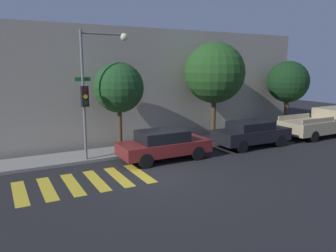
{
  "coord_description": "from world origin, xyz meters",
  "views": [
    {
      "loc": [
        -5.58,
        -11.14,
        4.35
      ],
      "look_at": [
        1.54,
        2.1,
        1.6
      ],
      "focal_mm": 35.0,
      "sensor_mm": 36.0,
      "label": 1
    }
  ],
  "objects_px": {
    "tree_midblock": "(215,73)",
    "tree_near_corner": "(119,88)",
    "sedan_near_corner": "(164,144)",
    "tree_far_end": "(288,82)",
    "sedan_middle": "(251,133)",
    "traffic_light_pole": "(94,81)",
    "pickup_truck": "(324,122)"
  },
  "relations": [
    {
      "from": "traffic_light_pole",
      "to": "tree_far_end",
      "type": "xyz_separation_m",
      "value": [
        13.06,
        0.71,
        -0.38
      ]
    },
    {
      "from": "traffic_light_pole",
      "to": "pickup_truck",
      "type": "relative_size",
      "value": 1.09
    },
    {
      "from": "traffic_light_pole",
      "to": "tree_midblock",
      "type": "bearing_deg",
      "value": 5.67
    },
    {
      "from": "sedan_middle",
      "to": "sedan_near_corner",
      "type": "bearing_deg",
      "value": -180.0
    },
    {
      "from": "sedan_near_corner",
      "to": "tree_near_corner",
      "type": "height_order",
      "value": "tree_near_corner"
    },
    {
      "from": "traffic_light_pole",
      "to": "tree_near_corner",
      "type": "relative_size",
      "value": 1.3
    },
    {
      "from": "sedan_near_corner",
      "to": "tree_near_corner",
      "type": "relative_size",
      "value": 0.94
    },
    {
      "from": "sedan_near_corner",
      "to": "tree_midblock",
      "type": "relative_size",
      "value": 0.75
    },
    {
      "from": "sedan_middle",
      "to": "tree_midblock",
      "type": "height_order",
      "value": "tree_midblock"
    },
    {
      "from": "sedan_middle",
      "to": "tree_far_end",
      "type": "bearing_deg",
      "value": 22.37
    },
    {
      "from": "sedan_near_corner",
      "to": "sedan_middle",
      "type": "relative_size",
      "value": 1.0
    },
    {
      "from": "sedan_middle",
      "to": "tree_near_corner",
      "type": "relative_size",
      "value": 0.94
    },
    {
      "from": "traffic_light_pole",
      "to": "sedan_near_corner",
      "type": "distance_m",
      "value": 4.31
    },
    {
      "from": "tree_near_corner",
      "to": "tree_far_end",
      "type": "height_order",
      "value": "tree_far_end"
    },
    {
      "from": "traffic_light_pole",
      "to": "tree_midblock",
      "type": "distance_m",
      "value": 7.19
    },
    {
      "from": "traffic_light_pole",
      "to": "sedan_middle",
      "type": "height_order",
      "value": "traffic_light_pole"
    },
    {
      "from": "sedan_near_corner",
      "to": "tree_midblock",
      "type": "bearing_deg",
      "value": 24.82
    },
    {
      "from": "tree_near_corner",
      "to": "sedan_near_corner",
      "type": "bearing_deg",
      "value": -54.34
    },
    {
      "from": "tree_far_end",
      "to": "traffic_light_pole",
      "type": "bearing_deg",
      "value": -176.89
    },
    {
      "from": "tree_midblock",
      "to": "pickup_truck",
      "type": "bearing_deg",
      "value": -15.55
    },
    {
      "from": "traffic_light_pole",
      "to": "sedan_near_corner",
      "type": "xyz_separation_m",
      "value": [
        2.86,
        -1.27,
        -2.97
      ]
    },
    {
      "from": "sedan_near_corner",
      "to": "sedan_middle",
      "type": "xyz_separation_m",
      "value": [
        5.38,
        0.0,
        0.01
      ]
    },
    {
      "from": "tree_midblock",
      "to": "tree_near_corner",
      "type": "bearing_deg",
      "value": 180.0
    },
    {
      "from": "sedan_near_corner",
      "to": "tree_far_end",
      "type": "relative_size",
      "value": 0.91
    },
    {
      "from": "traffic_light_pole",
      "to": "pickup_truck",
      "type": "height_order",
      "value": "traffic_light_pole"
    },
    {
      "from": "sedan_near_corner",
      "to": "tree_near_corner",
      "type": "distance_m",
      "value": 3.54
    },
    {
      "from": "sedan_middle",
      "to": "pickup_truck",
      "type": "distance_m",
      "value": 6.03
    },
    {
      "from": "tree_far_end",
      "to": "sedan_middle",
      "type": "bearing_deg",
      "value": -157.63
    },
    {
      "from": "tree_midblock",
      "to": "sedan_near_corner",
      "type": "bearing_deg",
      "value": -155.18
    },
    {
      "from": "tree_far_end",
      "to": "tree_midblock",
      "type": "bearing_deg",
      "value": 180.0
    },
    {
      "from": "tree_midblock",
      "to": "sedan_middle",
      "type": "bearing_deg",
      "value": -61.04
    },
    {
      "from": "pickup_truck",
      "to": "tree_far_end",
      "type": "height_order",
      "value": "tree_far_end"
    }
  ]
}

